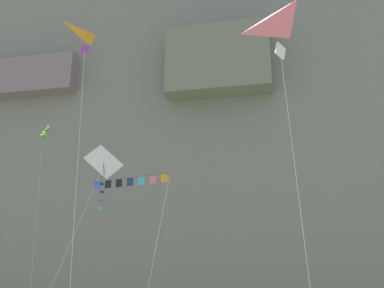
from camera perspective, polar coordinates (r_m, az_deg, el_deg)
The scene contains 6 objects.
cliff_face at distance 69.31m, azimuth 4.72°, elevation 1.30°, with size 180.00×26.70×56.48m.
kite_banner_upper_left at distance 30.24m, azimuth -7.40°, elevation -5.04°, with size 5.55×6.44×11.62m.
kite_delta_upper_right at distance 24.57m, azimuth -11.75°, elevation 11.13°, with size 3.17×6.34×16.27m.
kite_windsock_upper_mid at distance 50.87m, azimuth -17.37°, elevation 1.08°, with size 3.29×4.22×21.19m.
kite_delta_mid_center at distance 17.59m, azimuth 11.76°, elevation 10.32°, with size 2.23×2.61×12.42m.
kite_diamond_low_right at distance 32.64m, azimuth -10.68°, elevation -2.44°, with size 3.79×4.94×14.46m.
Camera 1 is at (6.50, -5.58, 3.39)m, focal length 44.35 mm.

